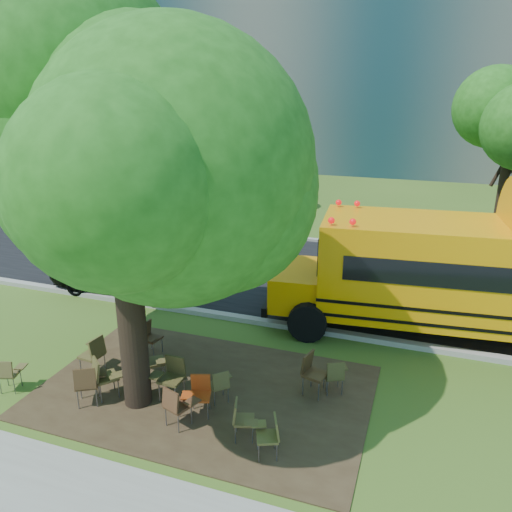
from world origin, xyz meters
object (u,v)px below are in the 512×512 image
at_px(chair_7, 241,417).
at_px(chair_11, 220,383).
at_px(chair_12, 312,370).
at_px(chair_5, 199,391).
at_px(chair_13, 335,373).
at_px(chair_1, 103,374).
at_px(bg_car_red, 117,223).
at_px(main_tree, 116,139).
at_px(chair_4, 177,404).
at_px(pedestrian_a, 44,194).
at_px(bg_car_silver, 35,204).
at_px(chair_9, 137,339).
at_px(chair_3, 171,374).
at_px(chair_10, 149,335).
at_px(chair_6, 270,432).
at_px(chair_0, 9,372).
at_px(chair_14, 152,359).
at_px(chair_8, 94,351).
at_px(chair_2, 88,381).
at_px(black_car, 123,268).

relative_size(chair_7, chair_11, 1.06).
relative_size(chair_7, chair_12, 0.85).
relative_size(chair_5, chair_13, 1.05).
xyz_separation_m(chair_1, bg_car_red, (-6.58, 10.20, 0.11)).
distance_m(main_tree, chair_4, 5.00).
height_order(chair_4, chair_12, chair_12).
bearing_deg(pedestrian_a, bg_car_silver, -135.98).
bearing_deg(pedestrian_a, chair_9, -117.50).
bearing_deg(chair_13, bg_car_silver, 123.38).
distance_m(main_tree, chair_1, 4.86).
relative_size(chair_3, chair_10, 1.12).
distance_m(main_tree, chair_6, 5.80).
distance_m(chair_6, chair_11, 1.87).
xyz_separation_m(chair_1, chair_6, (3.79, -0.48, -0.09)).
distance_m(chair_4, chair_6, 1.91).
bearing_deg(chair_1, main_tree, 48.70).
distance_m(chair_10, chair_12, 4.15).
xyz_separation_m(chair_0, chair_14, (2.69, 1.39, 0.07)).
relative_size(chair_1, chair_10, 1.11).
xyz_separation_m(chair_6, chair_8, (-4.57, 1.21, 0.09)).
bearing_deg(chair_9, chair_0, 107.38).
bearing_deg(chair_14, chair_2, -69.52).
xyz_separation_m(chair_4, chair_12, (2.18, 1.94, 0.04)).
bearing_deg(chair_5, chair_10, -57.08).
bearing_deg(chair_11, chair_13, -16.98).
distance_m(chair_4, chair_13, 3.38).
xyz_separation_m(chair_0, black_car, (-0.89, 5.67, 0.30)).
relative_size(chair_3, chair_14, 1.08).
height_order(bg_car_silver, bg_car_red, bg_car_silver).
xyz_separation_m(chair_8, chair_9, (0.54, 0.90, -0.04)).
relative_size(chair_6, chair_10, 0.94).
distance_m(chair_8, chair_9, 1.05).
bearing_deg(bg_car_silver, chair_7, -137.36).
xyz_separation_m(main_tree, chair_7, (2.45, -0.38, -4.89)).
bearing_deg(chair_10, chair_12, 93.94).
height_order(chair_8, chair_9, chair_8).
height_order(chair_8, chair_14, chair_8).
xyz_separation_m(main_tree, chair_14, (-0.12, 0.83, -4.84)).
bearing_deg(bg_car_silver, chair_9, -139.46).
distance_m(chair_5, chair_7, 1.17).
xyz_separation_m(chair_1, chair_5, (2.09, 0.20, -0.06)).
height_order(chair_4, chair_11, chair_4).
bearing_deg(bg_car_red, black_car, -133.63).
bearing_deg(chair_10, chair_7, 64.48).
relative_size(chair_11, chair_13, 0.94).
relative_size(chair_5, chair_12, 0.89).
height_order(chair_13, black_car, black_car).
relative_size(black_car, bg_car_silver, 1.05).
distance_m(chair_0, chair_11, 4.58).
relative_size(main_tree, black_car, 1.95).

